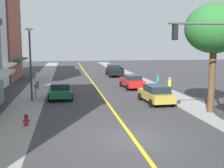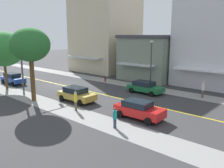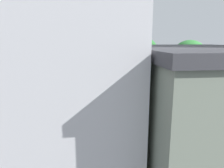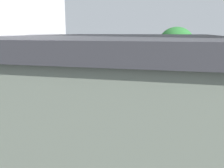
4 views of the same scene
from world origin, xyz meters
name	(u,v)px [view 1 (image 1 of 4)]	position (x,y,z in m)	size (l,w,h in m)	color
ground_plane	(134,139)	(0.00, 0.00, 0.00)	(140.00, 140.00, 0.00)	#38383A
sidewalk_left	(0,146)	(-6.66, 0.00, 0.00)	(2.74, 126.00, 0.01)	gray
road_centerline_stripe	(134,139)	(0.00, 0.00, 0.00)	(0.20, 126.00, 0.00)	yellow
street_tree_left_near	(214,29)	(6.96, 4.78, 5.97)	(4.13, 4.13, 7.79)	brown
fire_hydrant	(26,120)	(-5.86, 3.37, 0.36)	(0.44, 0.24, 0.73)	red
parking_meter	(36,90)	(-6.08, 11.29, 0.92)	(0.12, 0.18, 1.40)	#4C4C51
traffic_light_mast	(214,55)	(5.17, 1.51, 4.27)	(4.15, 0.32, 6.41)	#474C47
street_lamp	(30,56)	(-6.38, 11.11, 3.91)	(0.70, 0.36, 6.31)	#38383D
red_sedan_right_curb	(132,81)	(3.90, 16.54, 0.80)	(2.16, 4.35, 1.53)	red
green_sedan_left_curb	(60,90)	(-3.93, 11.91, 0.77)	(2.16, 4.42, 1.47)	#196638
gold_sedan_right_curb	(156,94)	(4.01, 8.44, 0.80)	(2.17, 4.45, 1.53)	#B29338
black_pickup_truck	(114,70)	(4.13, 29.07, 0.89)	(2.39, 5.61, 1.76)	black
pedestrian_white_shirt	(37,80)	(-6.53, 18.01, 1.00)	(0.33, 0.33, 1.86)	brown
pedestrian_yellow_shirt	(169,86)	(6.13, 10.86, 1.01)	(0.31, 0.31, 1.86)	brown
pedestrian_teal_shirt	(158,80)	(6.88, 16.42, 0.85)	(0.31, 0.31, 1.60)	#33384C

